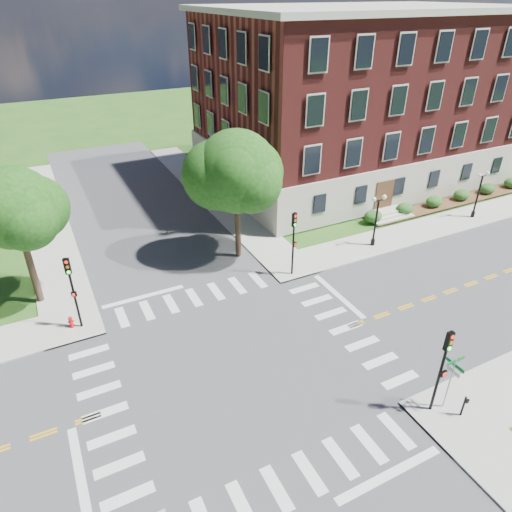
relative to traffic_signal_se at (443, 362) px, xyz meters
name	(u,v)px	position (x,y,z in m)	size (l,w,h in m)	color
ground	(239,366)	(-7.11, 7.01, -3.19)	(160.00, 160.00, 0.00)	#245016
road_ew	(239,366)	(-7.11, 7.01, -3.18)	(90.00, 12.00, 0.01)	#3D3D3F
road_ns	(239,366)	(-7.11, 7.01, -3.18)	(12.00, 90.00, 0.01)	#3D3D3F
sidewalk_ne	(319,209)	(8.26, 22.39, -3.13)	(34.00, 34.00, 0.12)	#9E9B93
crosswalk_east	(346,328)	(0.09, 7.01, -3.19)	(2.20, 10.20, 0.02)	silver
stop_bar_east	(338,296)	(1.69, 10.01, -3.19)	(0.40, 5.50, 0.00)	silver
main_building	(359,96)	(16.89, 29.01, 5.15)	(30.60, 22.40, 16.50)	#BAB7A4
shrub_row	(446,205)	(19.89, 17.81, -3.19)	(18.00, 2.00, 1.30)	#244F1A
tree_c	(14,208)	(-16.33, 18.36, 3.58)	(5.01, 5.01, 9.17)	#2D2316
tree_d	(237,172)	(-2.12, 17.89, 3.66)	(5.92, 5.92, 9.70)	#2D2316
traffic_signal_se	(443,362)	(0.00, 0.00, 0.00)	(0.32, 0.35, 4.80)	black
traffic_signal_ne	(294,236)	(0.21, 13.70, 0.00)	(0.38, 0.45, 4.80)	black
traffic_signal_nw	(72,284)	(-14.31, 14.29, 0.00)	(0.38, 0.45, 4.80)	black
twin_lamp_west	(376,218)	(8.19, 14.50, -0.66)	(1.36, 0.36, 4.23)	black
twin_lamp_east	(479,192)	(19.67, 14.62, -0.66)	(1.36, 0.36, 4.23)	black
street_sign_pole	(452,374)	(0.66, -0.15, -0.88)	(1.10, 1.10, 3.10)	gray
push_button_post	(464,405)	(1.03, -0.94, -2.39)	(0.14, 0.21, 1.20)	black
fire_hydrant	(71,322)	(-14.85, 14.51, -2.72)	(0.35, 0.35, 0.75)	#BA0E13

